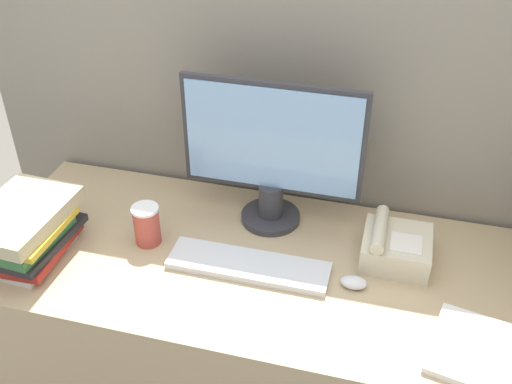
# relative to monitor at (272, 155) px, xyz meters

# --- Properties ---
(cubicle_panel_rear) EXTENTS (1.94, 0.04, 1.49)m
(cubicle_panel_rear) POSITION_rel_monitor_xyz_m (-0.01, 0.17, -0.23)
(cubicle_panel_rear) COLOR gray
(cubicle_panel_rear) RESTS_ON ground_plane
(desk) EXTENTS (1.54, 0.67, 0.75)m
(desk) POSITION_rel_monitor_xyz_m (-0.01, -0.20, -0.60)
(desk) COLOR tan
(desk) RESTS_ON ground_plane
(monitor) EXTENTS (0.52, 0.18, 0.45)m
(monitor) POSITION_rel_monitor_xyz_m (0.00, 0.00, 0.00)
(monitor) COLOR #333338
(monitor) RESTS_ON desk
(keyboard) EXTENTS (0.44, 0.12, 0.02)m
(keyboard) POSITION_rel_monitor_xyz_m (-0.01, -0.23, -0.21)
(keyboard) COLOR silver
(keyboard) RESTS_ON desk
(mouse) EXTENTS (0.07, 0.05, 0.03)m
(mouse) POSITION_rel_monitor_xyz_m (0.28, -0.23, -0.21)
(mouse) COLOR silver
(mouse) RESTS_ON desk
(coffee_cup) EXTENTS (0.08, 0.08, 0.12)m
(coffee_cup) POSITION_rel_monitor_xyz_m (-0.31, -0.20, -0.16)
(coffee_cup) COLOR #BF4C3F
(coffee_cup) RESTS_ON desk
(book_stack) EXTENTS (0.24, 0.31, 0.16)m
(book_stack) POSITION_rel_monitor_xyz_m (-0.61, -0.34, -0.14)
(book_stack) COLOR silver
(book_stack) RESTS_ON desk
(desk_telephone) EXTENTS (0.18, 0.18, 0.12)m
(desk_telephone) POSITION_rel_monitor_xyz_m (0.37, -0.09, -0.18)
(desk_telephone) COLOR beige
(desk_telephone) RESTS_ON desk
(paper_pile) EXTENTS (0.26, 0.26, 0.02)m
(paper_pile) POSITION_rel_monitor_xyz_m (0.59, -0.38, -0.22)
(paper_pile) COLOR white
(paper_pile) RESTS_ON desk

